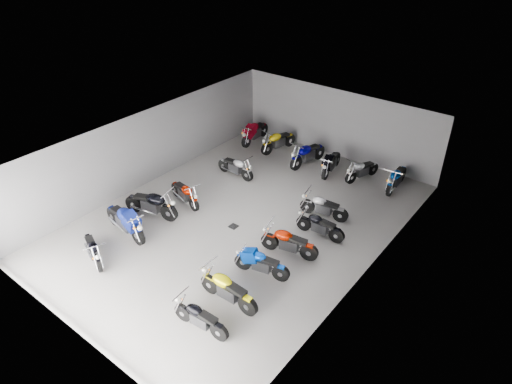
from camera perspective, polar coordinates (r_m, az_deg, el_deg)
ground at (r=17.34m, az=-1.76°, el=-3.56°), size 14.00×14.00×0.00m
wall_back at (r=21.72m, az=10.11°, el=8.45°), size 10.00×0.10×3.20m
wall_left at (r=19.68m, az=-13.21°, el=5.55°), size 0.10×14.00×3.20m
wall_right at (r=14.32m, az=13.84°, el=-5.37°), size 0.10×14.00×3.20m
ceiling at (r=15.70m, az=-1.95°, el=6.06°), size 10.00×14.00×0.04m
drain_grate at (r=17.03m, az=-2.83°, el=-4.31°), size 0.32×0.32×0.01m
motorcycle_left_a at (r=16.17m, az=-19.71°, el=-6.78°), size 1.77×0.81×0.82m
motorcycle_left_b at (r=16.97m, az=-16.04°, el=-3.49°), size 2.39×0.58×1.05m
motorcycle_left_c at (r=17.72m, az=-12.94°, el=-1.47°), size 2.26×0.74×1.01m
motorcycle_left_d at (r=18.29m, az=-8.87°, el=-0.14°), size 1.94×0.62×0.87m
motorcycle_left_f at (r=19.98m, az=-2.54°, el=3.18°), size 1.95×0.39×0.86m
motorcycle_right_a at (r=13.16m, az=-7.04°, el=-15.31°), size 1.85×0.40×0.81m
motorcycle_right_b at (r=13.76m, az=-3.58°, el=-12.07°), size 2.12×0.41×0.93m
motorcycle_right_c at (r=14.69m, az=0.63°, el=-8.88°), size 1.89×0.58×0.84m
motorcycle_right_d at (r=15.50m, az=4.09°, el=-6.28°), size 2.03×0.63×0.90m
motorcycle_right_e at (r=16.46m, az=7.95°, el=-4.14°), size 1.89×0.41×0.83m
motorcycle_right_f at (r=17.46m, az=8.42°, el=-1.83°), size 1.91×0.53×0.84m
motorcycle_back_a at (r=23.08m, az=-0.18°, el=7.52°), size 0.50×2.24×0.99m
motorcycle_back_b at (r=22.22m, az=2.76°, el=6.40°), size 0.61×2.12×0.94m
motorcycle_back_c at (r=21.02m, az=6.43°, el=4.75°), size 0.56×2.25×0.99m
motorcycle_back_d at (r=20.51m, az=9.38°, el=3.64°), size 0.53×2.05×0.90m
motorcycle_back_e at (r=20.26m, az=13.09°, el=2.71°), size 0.69×1.85×0.84m
motorcycle_back_f at (r=19.93m, az=17.16°, el=1.69°), size 0.44×2.09×0.92m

